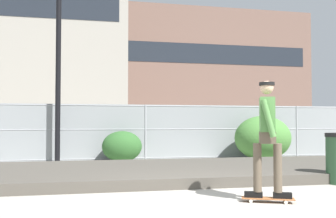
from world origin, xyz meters
TOP-DOWN VIEW (x-y plane):
  - ground_plane at (0.00, 0.00)m, footprint 120.00×120.00m
  - gravel_berm at (0.00, 3.05)m, footprint 13.60×3.91m
  - skateboard at (0.80, -0.26)m, footprint 0.82×0.49m
  - skater at (0.80, -0.26)m, footprint 0.70×0.62m
  - chain_fence at (0.00, 7.06)m, footprint 22.50×0.06m
  - street_lamp at (-2.82, 6.57)m, footprint 0.44×0.44m
  - parked_car_near at (-4.76, 10.12)m, footprint 4.52×2.20m
  - library_building at (-9.46, 40.62)m, footprint 23.60×12.73m
  - office_block at (11.90, 46.80)m, footprint 31.75×11.87m
  - shrub_left at (-0.84, 6.46)m, footprint 1.26×1.03m
  - shrub_center at (3.78, 6.05)m, footprint 1.90×1.55m

SIDE VIEW (x-z plane):
  - ground_plane at x=0.00m, z-range 0.00..0.00m
  - skateboard at x=0.80m, z-range 0.02..0.09m
  - gravel_berm at x=0.00m, z-range 0.00..0.21m
  - shrub_left at x=-0.84m, z-range 0.00..0.98m
  - shrub_center at x=3.78m, z-range 0.00..1.47m
  - parked_car_near at x=-4.76m, z-range 0.01..1.67m
  - chain_fence at x=0.00m, z-range 0.01..1.86m
  - skater at x=0.80m, z-range 0.20..2.03m
  - street_lamp at x=-2.82m, z-range 0.84..8.03m
  - office_block at x=11.90m, z-range 0.00..16.10m
  - library_building at x=-9.46m, z-range 0.00..20.94m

